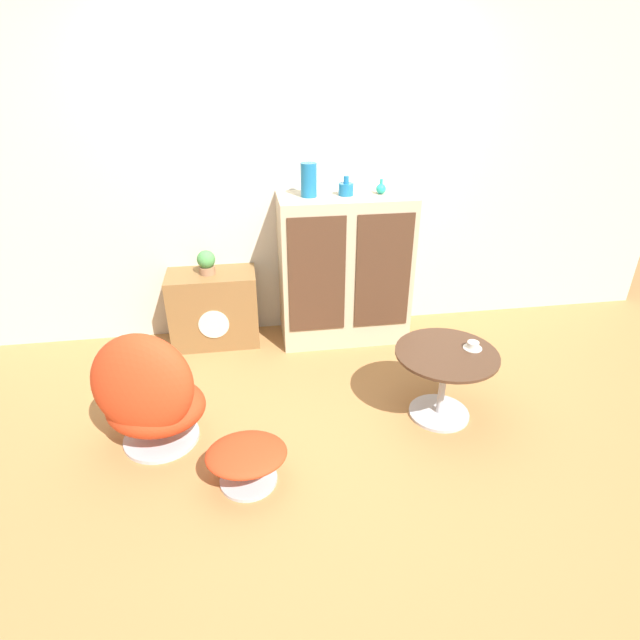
# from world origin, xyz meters

# --- Properties ---
(ground_plane) EXTENTS (12.00, 12.00, 0.00)m
(ground_plane) POSITION_xyz_m (0.00, 0.00, 0.00)
(ground_plane) COLOR #A87542
(wall_back) EXTENTS (6.40, 0.06, 2.60)m
(wall_back) POSITION_xyz_m (0.00, 1.47, 1.30)
(wall_back) COLOR beige
(wall_back) RESTS_ON ground_plane
(sideboard) EXTENTS (1.01, 0.49, 1.17)m
(sideboard) POSITION_xyz_m (0.36, 1.20, 0.59)
(sideboard) COLOR tan
(sideboard) RESTS_ON ground_plane
(tv_console) EXTENTS (0.68, 0.38, 0.60)m
(tv_console) POSITION_xyz_m (-0.68, 1.26, 0.30)
(tv_console) COLOR brown
(tv_console) RESTS_ON ground_plane
(egg_chair) EXTENTS (0.70, 0.66, 0.79)m
(egg_chair) POSITION_xyz_m (-0.99, 0.03, 0.35)
(egg_chair) COLOR #B7B7BC
(egg_chair) RESTS_ON ground_plane
(ottoman) EXTENTS (0.44, 0.37, 0.24)m
(ottoman) POSITION_xyz_m (-0.47, -0.34, 0.17)
(ottoman) COLOR #B7B7BC
(ottoman) RESTS_ON ground_plane
(coffee_table) EXTENTS (0.63, 0.63, 0.47)m
(coffee_table) POSITION_xyz_m (0.78, 0.05, 0.32)
(coffee_table) COLOR #B7B7BC
(coffee_table) RESTS_ON ground_plane
(vase_leftmost) EXTENTS (0.12, 0.12, 0.24)m
(vase_leftmost) POSITION_xyz_m (0.09, 1.21, 1.29)
(vase_leftmost) COLOR #196699
(vase_leftmost) RESTS_ON sideboard
(vase_inner_left) EXTENTS (0.11, 0.11, 0.14)m
(vase_inner_left) POSITION_xyz_m (0.36, 1.21, 1.22)
(vase_inner_left) COLOR #196699
(vase_inner_left) RESTS_ON sideboard
(vase_inner_right) EXTENTS (0.07, 0.07, 0.11)m
(vase_inner_right) POSITION_xyz_m (0.63, 1.21, 1.21)
(vase_inner_right) COLOR teal
(vase_inner_right) RESTS_ON sideboard
(potted_plant) EXTENTS (0.14, 0.14, 0.19)m
(potted_plant) POSITION_xyz_m (-0.70, 1.26, 0.69)
(potted_plant) COLOR #996B4C
(potted_plant) RESTS_ON tv_console
(teacup) EXTENTS (0.12, 0.12, 0.05)m
(teacup) POSITION_xyz_m (0.95, 0.07, 0.49)
(teacup) COLOR silver
(teacup) RESTS_ON coffee_table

